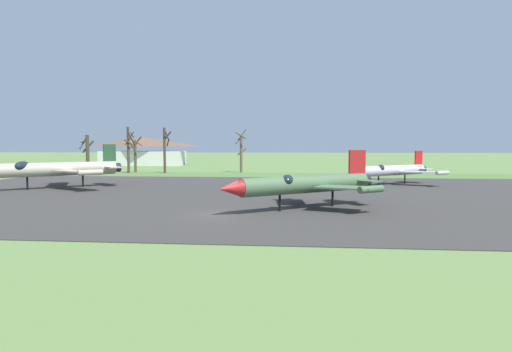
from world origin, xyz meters
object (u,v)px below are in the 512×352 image
visitor_building (143,151)px  jet_fighter_front_right (53,169)px  jet_fighter_front_left (306,184)px  jet_fighter_rear_center (391,170)px

visitor_building → jet_fighter_front_right: bearing=-79.2°
jet_fighter_front_right → visitor_building: bearing=100.8°
jet_fighter_front_left → jet_fighter_front_right: bearing=154.6°
jet_fighter_front_left → jet_fighter_rear_center: size_ratio=1.03×
visitor_building → jet_fighter_front_left: bearing=-61.6°
jet_fighter_front_right → visitor_building: 62.90m
jet_fighter_front_right → visitor_building: visitor_building is taller
jet_fighter_front_left → visitor_building: size_ratio=0.58×
jet_fighter_front_left → jet_fighter_front_right: 32.26m
jet_fighter_front_right → jet_fighter_rear_center: bearing=12.5°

